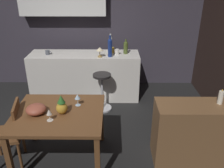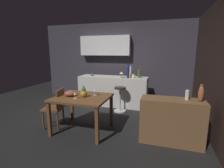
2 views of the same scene
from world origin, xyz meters
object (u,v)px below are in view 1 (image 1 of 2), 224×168
(dining_table, at_px, (59,119))
(fruit_bowl, at_px, (36,109))
(counter_lamp, at_px, (100,50))
(chair_near_window, at_px, (10,132))
(cup_white, at_px, (117,52))
(wine_bottle_cobalt, at_px, (110,47))
(wine_bottle_clear, at_px, (110,43))
(cup_slate, at_px, (48,53))
(wine_glass_left, at_px, (49,113))
(pineapple_centerpiece, at_px, (62,106))
(wine_bottle_olive, at_px, (126,47))
(cup_mustard, at_px, (112,50))
(bar_stool, at_px, (102,91))
(sideboard_cabinet, at_px, (197,133))
(pillar_candle_tall, at_px, (221,97))
(wine_glass_right, at_px, (77,97))

(dining_table, distance_m, fruit_bowl, 0.30)
(dining_table, distance_m, counter_lamp, 1.76)
(chair_near_window, height_order, cup_white, cup_white)
(chair_near_window, relative_size, wine_bottle_cobalt, 2.19)
(dining_table, bearing_deg, wine_bottle_clear, 73.48)
(wine_bottle_cobalt, xyz_separation_m, cup_slate, (-1.18, 0.12, -0.15))
(wine_bottle_clear, bearing_deg, wine_glass_left, -106.61)
(chair_near_window, xyz_separation_m, pineapple_centerpiece, (0.68, 0.02, 0.37))
(cup_white, height_order, counter_lamp, counter_lamp)
(fruit_bowl, bearing_deg, pineapple_centerpiece, 1.48)
(dining_table, relative_size, cup_white, 9.19)
(wine_bottle_olive, xyz_separation_m, cup_slate, (-1.47, -0.07, -0.09))
(dining_table, bearing_deg, wine_bottle_olive, 64.28)
(cup_mustard, bearing_deg, cup_white, -41.63)
(bar_stool, xyz_separation_m, pineapple_centerpiece, (-0.42, -1.35, 0.47))
(sideboard_cabinet, distance_m, wine_glass_left, 1.89)
(pillar_candle_tall, bearing_deg, dining_table, -177.28)
(chair_near_window, relative_size, cup_white, 7.18)
(sideboard_cabinet, height_order, counter_lamp, counter_lamp)
(fruit_bowl, xyz_separation_m, cup_mustard, (0.91, 1.95, 0.16))
(pineapple_centerpiece, xyz_separation_m, wine_bottle_clear, (0.56, 2.09, 0.22))
(wine_bottle_olive, relative_size, cup_white, 2.31)
(pineapple_centerpiece, relative_size, wine_bottle_olive, 0.88)
(wine_glass_right, relative_size, fruit_bowl, 0.65)
(chair_near_window, bearing_deg, cup_white, 54.02)
(wine_bottle_clear, bearing_deg, fruit_bowl, -112.55)
(dining_table, distance_m, wine_bottle_olive, 2.12)
(sideboard_cabinet, height_order, chair_near_window, chair_near_window)
(dining_table, relative_size, pineapple_centerpiece, 4.50)
(fruit_bowl, height_order, wine_bottle_cobalt, wine_bottle_cobalt)
(wine_glass_left, relative_size, wine_bottle_clear, 0.44)
(cup_mustard, bearing_deg, bar_stool, -106.42)
(wine_glass_right, bearing_deg, dining_table, -141.30)
(wine_bottle_olive, bearing_deg, bar_stool, -128.04)
(fruit_bowl, distance_m, cup_white, 2.12)
(fruit_bowl, bearing_deg, chair_near_window, -178.59)
(pineapple_centerpiece, distance_m, cup_white, 1.98)
(wine_glass_right, relative_size, cup_white, 1.31)
(wine_glass_left, xyz_separation_m, cup_mustard, (0.70, 2.10, 0.11))
(wine_bottle_olive, relative_size, counter_lamp, 1.51)
(wine_bottle_clear, height_order, cup_slate, wine_bottle_clear)
(dining_table, distance_m, cup_white, 2.00)
(fruit_bowl, relative_size, wine_bottle_clear, 0.72)
(bar_stool, xyz_separation_m, wine_bottle_olive, (0.43, 0.55, 0.66))
(wine_glass_left, distance_m, wine_bottle_cobalt, 2.00)
(cup_white, bearing_deg, counter_lamp, -151.13)
(sideboard_cabinet, height_order, wine_glass_left, wine_glass_left)
(wine_bottle_olive, relative_size, wine_bottle_cobalt, 0.70)
(chair_near_window, bearing_deg, fruit_bowl, 1.41)
(pillar_candle_tall, bearing_deg, sideboard_cabinet, -169.36)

